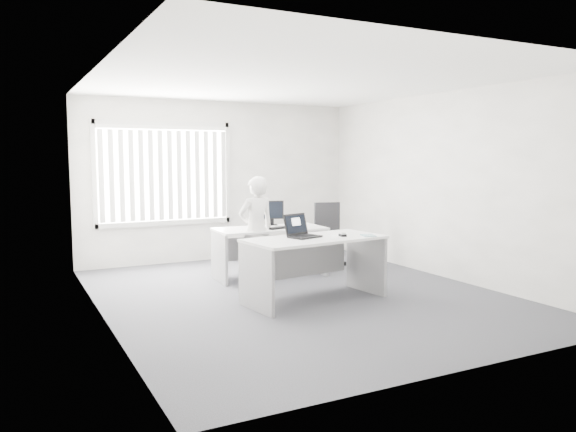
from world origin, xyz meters
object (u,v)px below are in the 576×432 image
office_chair (329,246)px  monitor (271,213)px  desk_near (315,255)px  desk_far (270,242)px  laptop (305,226)px  person (256,229)px

office_chair → monitor: size_ratio=2.74×
desk_near → desk_far: desk_near is taller
office_chair → laptop: size_ratio=2.79×
monitor → person: bearing=-118.7°
desk_far → monitor: (0.17, 0.30, 0.40)m
office_chair → desk_far: bearing=-149.5°
desk_near → monitor: 1.90m
laptop → desk_far: bearing=64.8°
office_chair → laptop: 2.47m
desk_far → office_chair: (1.27, 0.35, -0.22)m
desk_far → laptop: laptop is taller
desk_far → desk_near: bearing=-90.7°
desk_near → office_chair: bearing=47.3°
desk_near → person: (-0.22, 1.33, 0.19)m
desk_near → office_chair: office_chair is taller
desk_far → monitor: size_ratio=4.39×
desk_near → office_chair: (1.37, 1.90, -0.26)m
desk_far → laptop: size_ratio=4.46×
monitor → desk_far: bearing=-104.5°
desk_near → laptop: 0.40m
desk_near → laptop: bearing=153.5°
laptop → office_chair: bearing=34.4°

